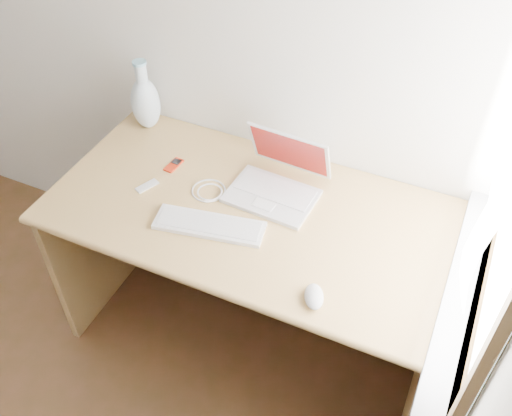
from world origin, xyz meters
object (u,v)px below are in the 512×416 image
at_px(desk, 263,237).
at_px(vase, 145,101).
at_px(laptop, 276,180).
at_px(external_keyboard, 209,225).

height_order(desk, vase, vase).
distance_m(laptop, external_keyboard, 0.30).
bearing_deg(laptop, vase, 170.28).
height_order(desk, laptop, laptop).
xyz_separation_m(laptop, vase, (-0.64, 0.15, 0.07)).
bearing_deg(laptop, external_keyboard, -113.39).
relative_size(desk, vase, 4.85).
height_order(external_keyboard, vase, vase).
distance_m(desk, laptop, 0.28).
xyz_separation_m(laptop, external_keyboard, (-0.13, -0.27, -0.04)).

